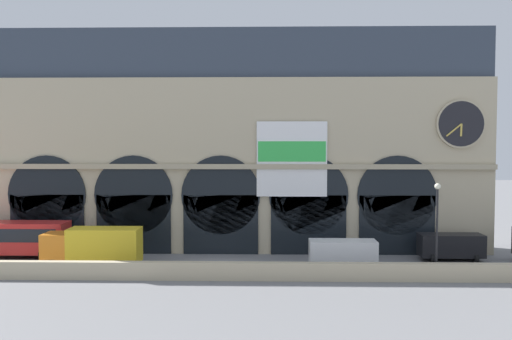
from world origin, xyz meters
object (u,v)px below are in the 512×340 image
(box_truck_midwest, at_px, (93,246))
(bus_west, at_px, (2,237))
(van_east, at_px, (451,245))
(street_lamp_quayside, at_px, (437,218))
(van_mideast, at_px, (343,252))

(box_truck_midwest, bearing_deg, bus_west, 159.90)
(van_east, height_order, street_lamp_quayside, street_lamp_quayside)
(box_truck_midwest, distance_m, van_east, 29.06)
(bus_west, height_order, van_east, bus_west)
(van_mideast, xyz_separation_m, street_lamp_quayside, (6.32, -3.11, 3.17))
(van_mideast, xyz_separation_m, van_east, (9.37, 3.16, 0.00))
(bus_west, distance_m, street_lamp_quayside, 35.24)
(street_lamp_quayside, bearing_deg, van_east, 64.06)
(van_mideast, distance_m, van_east, 9.89)
(bus_west, distance_m, box_truck_midwest, 9.37)
(bus_west, xyz_separation_m, van_east, (37.66, 0.16, -0.54))
(bus_west, height_order, van_mideast, bus_west)
(bus_west, distance_m, van_east, 37.66)
(van_east, bearing_deg, box_truck_midwest, -173.31)
(van_mideast, distance_m, street_lamp_quayside, 7.72)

